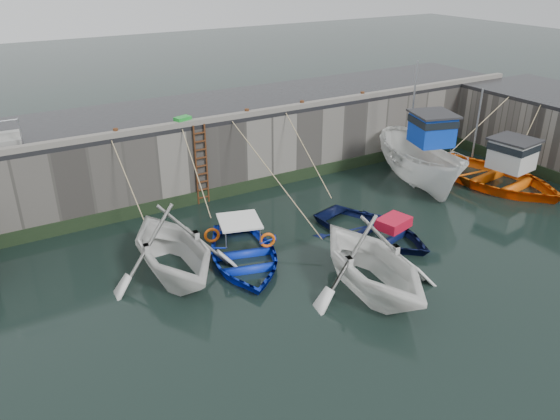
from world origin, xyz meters
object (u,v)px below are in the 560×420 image
boat_far_white (421,162)px  bollard_c (247,112)px  ladder (201,165)px  boat_near_blacktrim (370,289)px  boat_near_white (174,274)px  boat_near_blue (243,261)px  boat_near_navy (372,236)px  bollard_e (362,95)px  bollard_b (183,122)px  bollard_d (302,104)px  bollard_a (116,132)px  boat_far_orange (496,176)px  fish_crate (183,121)px

boat_far_white → bollard_c: boat_far_white is taller
ladder → boat_near_blacktrim: 8.54m
boat_near_white → boat_near_blue: 2.24m
ladder → bollard_c: (2.20, 0.34, 1.71)m
boat_near_navy → boat_far_white: boat_far_white is taller
boat_far_white → bollard_e: bearing=120.2°
boat_near_blacktrim → boat_near_blue: bearing=132.3°
boat_near_white → bollard_b: bearing=62.4°
bollard_e → bollard_d: bearing=180.0°
ladder → boat_near_navy: (3.97, -5.65, -1.59)m
boat_near_navy → bollard_d: (0.83, 5.99, 3.30)m
bollard_a → bollard_e: (11.00, 0.00, 0.00)m
boat_near_blue → boat_far_orange: bearing=16.9°
boat_near_navy → boat_far_orange: size_ratio=0.68×
bollard_d → boat_near_navy: bearing=-97.9°
boat_near_navy → fish_crate: (-4.44, 6.04, 3.32)m
boat_far_white → bollard_e: (-0.77, 3.25, 2.30)m
boat_near_blacktrim → bollard_e: bollard_e is taller
bollard_b → fish_crate: bearing=62.6°
boat_near_blacktrim → boat_far_white: 8.84m
bollard_a → bollard_c: size_ratio=1.00×
bollard_d → bollard_e: bearing=0.0°
boat_near_white → boat_far_white: boat_far_white is taller
boat_near_white → bollard_a: 5.81m
boat_near_blacktrim → bollard_c: (0.43, 8.54, 3.30)m
bollard_b → bollard_e: bearing=0.0°
boat_near_navy → bollard_c: bollard_c is taller
boat_near_navy → bollard_d: bearing=67.7°
boat_far_white → fish_crate: 10.09m
ladder → boat_near_blue: ladder is taller
ladder → boat_near_blacktrim: size_ratio=0.65×
boat_far_orange → bollard_a: size_ratio=23.67×
boat_near_blacktrim → boat_far_orange: (9.74, 3.57, 0.40)m
boat_near_blue → boat_near_blacktrim: boat_near_blacktrim is taller
boat_near_blacktrim → bollard_d: bollard_d is taller
boat_far_white → bollard_e: 4.05m
boat_near_blacktrim → boat_near_white: bearing=146.8°
boat_far_white → bollard_c: 7.68m
boat_near_blue → bollard_a: size_ratio=16.05×
bollard_a → bollard_e: size_ratio=1.00×
boat_far_orange → bollard_a: (-14.51, 4.97, 2.90)m
bollard_b → bollard_c: bearing=0.0°
bollard_c → bollard_e: bearing=0.0°
ladder → bollard_e: size_ratio=11.43×
bollard_c → ladder: bearing=-171.3°
boat_near_blacktrim → bollard_e: (6.23, 8.54, 3.30)m
boat_far_orange → bollard_c: bearing=144.1°
bollard_b → bollard_c: same height
ladder → boat_near_navy: bearing=-54.9°
boat_near_white → bollard_d: (7.72, 4.78, 3.30)m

